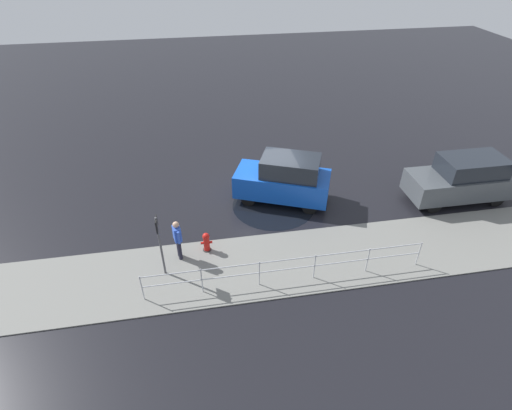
% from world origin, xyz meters
% --- Properties ---
extents(ground_plane, '(60.00, 60.00, 0.00)m').
position_xyz_m(ground_plane, '(0.00, 0.00, 0.00)').
color(ground_plane, black).
extents(kerb_strip, '(24.00, 3.20, 0.04)m').
position_xyz_m(kerb_strip, '(0.00, 4.20, 0.02)').
color(kerb_strip, slate).
rests_on(kerb_strip, ground).
extents(moving_hatchback, '(4.25, 3.09, 2.06)m').
position_xyz_m(moving_hatchback, '(-0.67, 0.38, 1.03)').
color(moving_hatchback, blue).
rests_on(moving_hatchback, ground).
extents(parked_sedan, '(4.31, 1.78, 1.98)m').
position_xyz_m(parked_sedan, '(-8.03, 1.58, 1.00)').
color(parked_sedan, '#474C51').
rests_on(parked_sedan, ground).
extents(fire_hydrant, '(0.42, 0.31, 0.80)m').
position_xyz_m(fire_hydrant, '(2.82, 3.11, 0.40)').
color(fire_hydrant, red).
rests_on(fire_hydrant, ground).
extents(pedestrian, '(0.32, 0.56, 1.62)m').
position_xyz_m(pedestrian, '(3.78, 3.33, 0.96)').
color(pedestrian, blue).
rests_on(pedestrian, ground).
extents(metal_railing, '(9.27, 0.04, 1.05)m').
position_xyz_m(metal_railing, '(0.32, 5.10, 0.72)').
color(metal_railing, '#B7BABF').
rests_on(metal_railing, ground).
extents(sign_post, '(0.07, 0.44, 2.40)m').
position_xyz_m(sign_post, '(4.30, 4.03, 1.58)').
color(sign_post, '#4C4C51').
rests_on(sign_post, ground).
extents(puddle_patch, '(3.48, 3.48, 0.01)m').
position_xyz_m(puddle_patch, '(-0.15, 0.72, 0.00)').
color(puddle_patch, black).
rests_on(puddle_patch, ground).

